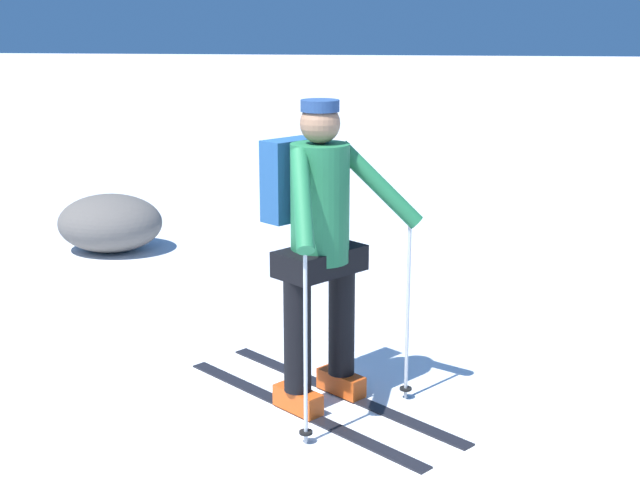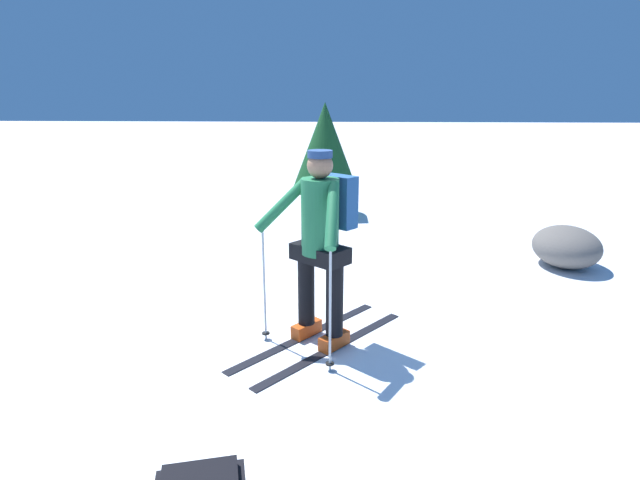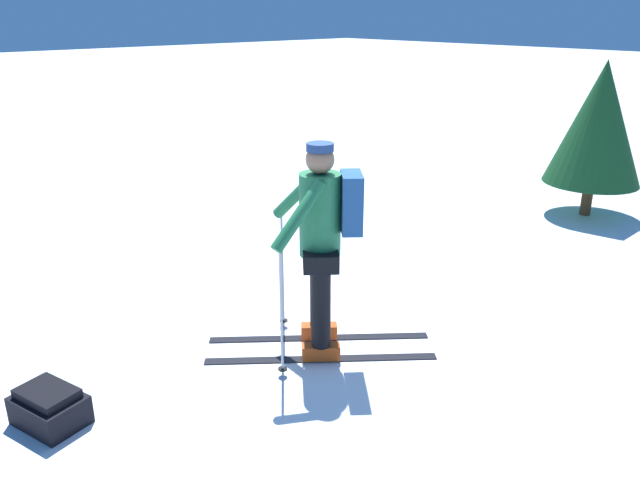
{
  "view_description": "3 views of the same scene",
  "coord_description": "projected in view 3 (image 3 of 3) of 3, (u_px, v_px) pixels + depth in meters",
  "views": [
    {
      "loc": [
        1.13,
        -3.92,
        2.15
      ],
      "look_at": [
        0.63,
        0.69,
        0.95
      ],
      "focal_mm": 50.0,
      "sensor_mm": 36.0,
      "label": 1
    },
    {
      "loc": [
        4.66,
        0.92,
        2.11
      ],
      "look_at": [
        0.63,
        0.69,
        0.95
      ],
      "focal_mm": 28.0,
      "sensor_mm": 36.0,
      "label": 2
    },
    {
      "loc": [
        3.65,
        3.99,
        2.61
      ],
      "look_at": [
        0.63,
        0.69,
        0.95
      ],
      "focal_mm": 35.0,
      "sensor_mm": 36.0,
      "label": 3
    }
  ],
  "objects": [
    {
      "name": "skier",
      "position": [
        322.0,
        238.0,
        4.77
      ],
      "size": [
        1.69,
        1.51,
        1.7
      ],
      "color": "black",
      "rests_on": "ground_plane"
    },
    {
      "name": "dropped_backpack",
      "position": [
        50.0,
        407.0,
        4.15
      ],
      "size": [
        0.44,
        0.53,
        0.26
      ],
      "color": "black",
      "rests_on": "ground_plane"
    },
    {
      "name": "pine_tree",
      "position": [
        599.0,
        123.0,
        8.0
      ],
      "size": [
        1.22,
        1.22,
        2.03
      ],
      "color": "#4C331E",
      "rests_on": "ground_plane"
    },
    {
      "name": "ground_plane",
      "position": [
        320.0,
        299.0,
        5.98
      ],
      "size": [
        80.0,
        80.0,
        0.0
      ],
      "primitive_type": "plane",
      "color": "white"
    }
  ]
}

